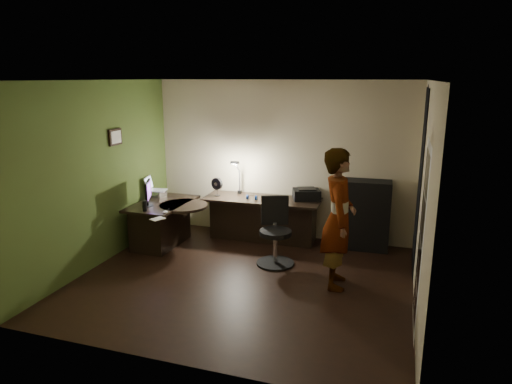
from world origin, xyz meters
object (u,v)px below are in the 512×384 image
(desk_right, at_px, (262,219))
(person, at_px, (338,219))
(cabinet, at_px, (366,215))
(monitor, at_px, (147,197))
(desk_left, at_px, (163,224))
(office_chair, at_px, (276,232))

(desk_right, distance_m, person, 2.09)
(cabinet, distance_m, monitor, 3.53)
(monitor, relative_size, person, 0.24)
(monitor, bearing_deg, cabinet, -5.24)
(monitor, bearing_deg, desk_left, 39.89)
(desk_left, height_order, cabinet, cabinet)
(desk_left, distance_m, desk_right, 1.67)
(cabinet, xyz_separation_m, office_chair, (-1.21, -1.09, -0.06))
(person, bearing_deg, office_chair, 57.95)
(office_chair, bearing_deg, desk_left, 154.38)
(cabinet, bearing_deg, desk_left, -167.72)
(desk_left, xyz_separation_m, person, (2.97, -0.65, 0.57))
(monitor, bearing_deg, office_chair, -23.09)
(desk_left, distance_m, monitor, 0.58)
(office_chair, bearing_deg, monitor, 161.33)
(desk_right, bearing_deg, cabinet, 3.12)
(desk_left, distance_m, cabinet, 3.33)
(person, bearing_deg, desk_left, 69.24)
(desk_left, height_order, monitor, monitor)
(monitor, distance_m, person, 3.12)
(cabinet, bearing_deg, person, -101.95)
(person, bearing_deg, cabinet, -17.65)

